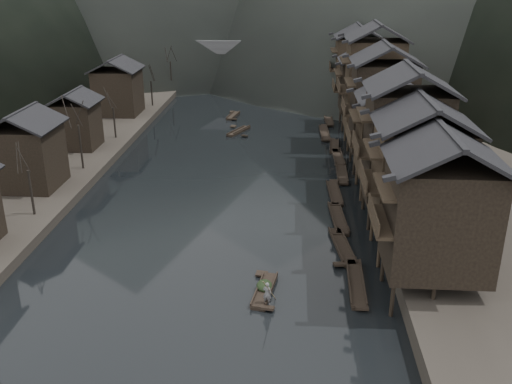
{
  "coord_description": "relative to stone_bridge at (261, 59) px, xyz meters",
  "views": [
    {
      "loc": [
        7.1,
        -44.78,
        22.86
      ],
      "look_at": [
        3.61,
        6.03,
        2.5
      ],
      "focal_mm": 40.0,
      "sensor_mm": 36.0,
      "label": 1
    }
  ],
  "objects": [
    {
      "name": "boatman",
      "position": [
        5.49,
        -81.85,
        -3.77
      ],
      "size": [
        0.75,
        0.6,
        1.79
      ],
      "primitive_type": "imported",
      "rotation": [
        0.0,
        0.0,
        2.84
      ],
      "color": "slate",
      "rests_on": "hero_sampan"
    },
    {
      "name": "right_bank",
      "position": [
        35.0,
        -32.0,
        -4.21
      ],
      "size": [
        40.0,
        200.0,
        1.8
      ],
      "primitive_type": "cube",
      "color": "#2D2823",
      "rests_on": "ground"
    },
    {
      "name": "bamboo_pole",
      "position": [
        5.69,
        -81.85,
        -1.33
      ],
      "size": [
        0.95,
        2.56,
        3.08
      ],
      "primitive_type": "cylinder",
      "rotation": [
        0.72,
        0.0,
        -0.34
      ],
      "color": "#8C7A51",
      "rests_on": "boatman"
    },
    {
      "name": "cargo_heap",
      "position": [
        5.18,
        -79.72,
        -4.31
      ],
      "size": [
        1.19,
        1.56,
        0.72
      ],
      "primitive_type": "ellipsoid",
      "color": "black",
      "rests_on": "hero_sampan"
    },
    {
      "name": "left_houses",
      "position": [
        -20.5,
        -51.88,
        0.55
      ],
      "size": [
        8.1,
        53.2,
        8.73
      ],
      "color": "black",
      "rests_on": "left_bank"
    },
    {
      "name": "stone_bridge",
      "position": [
        0.0,
        0.0,
        0.0
      ],
      "size": [
        40.0,
        6.0,
        9.0
      ],
      "color": "#4C4C4F",
      "rests_on": "ground"
    },
    {
      "name": "stilt_houses",
      "position": [
        17.28,
        -52.58,
        3.67
      ],
      "size": [
        9.0,
        67.6,
        16.38
      ],
      "color": "black",
      "rests_on": "ground"
    },
    {
      "name": "water",
      "position": [
        0.0,
        -72.0,
        -5.11
      ],
      "size": [
        300.0,
        300.0,
        0.0
      ],
      "primitive_type": "plane",
      "color": "black",
      "rests_on": "ground"
    },
    {
      "name": "hero_sampan",
      "position": [
        5.21,
        -79.97,
        -4.91
      ],
      "size": [
        1.85,
        5.5,
        0.44
      ],
      "color": "black",
      "rests_on": "water"
    },
    {
      "name": "bare_trees",
      "position": [
        -17.0,
        -50.21,
        1.36
      ],
      "size": [
        3.97,
        74.09,
        7.93
      ],
      "color": "black",
      "rests_on": "left_bank"
    },
    {
      "name": "moored_sampans",
      "position": [
        12.07,
        -54.53,
        -4.91
      ],
      "size": [
        2.97,
        56.64,
        0.47
      ],
      "color": "black",
      "rests_on": "water"
    },
    {
      "name": "midriver_boats",
      "position": [
        -1.08,
        -24.44,
        -4.91
      ],
      "size": [
        4.73,
        31.86,
        0.45
      ],
      "color": "black",
      "rests_on": "water"
    },
    {
      "name": "left_bank",
      "position": [
        -35.0,
        -32.0,
        -4.51
      ],
      "size": [
        40.0,
        200.0,
        1.2
      ],
      "primitive_type": "cube",
      "color": "#2D2823",
      "rests_on": "ground"
    }
  ]
}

